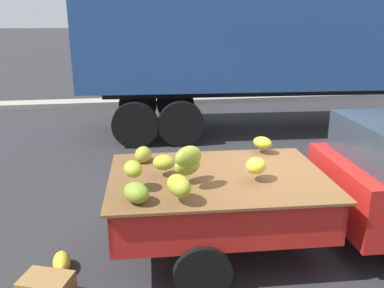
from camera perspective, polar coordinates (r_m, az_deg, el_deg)
name	(u,v)px	position (r m, az deg, el deg)	size (l,w,h in m)	color
ground	(290,236)	(6.04, 13.60, -12.39)	(220.00, 220.00, 0.00)	#28282B
curb_strip	(191,100)	(14.74, -0.15, 6.21)	(80.00, 0.80, 0.16)	gray
pickup_truck	(359,184)	(5.71, 22.32, -5.25)	(4.77, 2.06, 1.70)	#B21E19
semi_trailer	(314,33)	(11.29, 16.71, 14.66)	(12.12, 3.19, 3.95)	navy
fallen_banana_bunch_near_tailgate	(62,262)	(5.37, -17.81, -15.51)	(0.40, 0.21, 0.21)	gold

